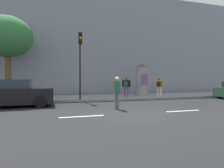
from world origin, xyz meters
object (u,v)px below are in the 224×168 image
street_tree (8,37)px  poster_column (142,80)px  pedestrian_in_light_jacket (159,85)px  parked_car_red (10,94)px  traffic_light (80,55)px  pedestrian_in_dark_shirt (117,90)px  pedestrian_tallest (126,85)px

street_tree → poster_column: bearing=-3.6°
street_tree → pedestrian_in_light_jacket: bearing=-8.4°
street_tree → parked_car_red: bearing=-76.0°
traffic_light → pedestrian_in_light_jacket: (6.34, 0.54, -2.13)m
pedestrian_in_dark_shirt → pedestrian_in_light_jacket: bearing=41.6°
pedestrian_in_dark_shirt → pedestrian_tallest: bearing=64.5°
parked_car_red → traffic_light: bearing=21.4°
poster_column → street_tree: bearing=176.4°
parked_car_red → street_tree: bearing=104.0°
pedestrian_in_light_jacket → pedestrian_tallest: pedestrian_tallest is taller
poster_column → street_tree: size_ratio=0.45×
traffic_light → parked_car_red: traffic_light is taller
traffic_light → street_tree: street_tree is taller
street_tree → pedestrian_in_dark_shirt: (6.26, -6.06, -3.56)m
poster_column → pedestrian_tallest: poster_column is taller
pedestrian_tallest → poster_column: bearing=19.1°
pedestrian_tallest → parked_car_red: pedestrian_tallest is taller
pedestrian_tallest → parked_car_red: (-7.65, -2.56, -0.32)m
pedestrian_in_light_jacket → parked_car_red: bearing=-168.5°
street_tree → pedestrian_in_dark_shirt: 9.42m
traffic_light → street_tree: size_ratio=0.77×
traffic_light → pedestrian_tallest: traffic_light is taller
street_tree → pedestrian_in_light_jacket: 11.87m
pedestrian_in_dark_shirt → traffic_light: bearing=109.6°
traffic_light → pedestrian_tallest: size_ratio=2.99×
poster_column → pedestrian_tallest: (-1.59, -0.55, -0.44)m
pedestrian_in_dark_shirt → parked_car_red: size_ratio=0.37×
pedestrian_in_light_jacket → poster_column: bearing=135.8°
traffic_light → pedestrian_tallest: 4.38m
pedestrian_in_light_jacket → pedestrian_in_dark_shirt: bearing=-138.4°
poster_column → parked_car_red: bearing=-161.4°
poster_column → pedestrian_in_dark_shirt: poster_column is taller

